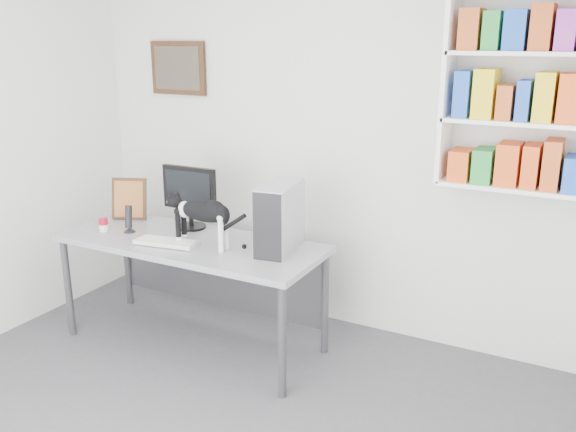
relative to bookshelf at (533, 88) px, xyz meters
The scene contains 11 objects.
room 2.37m from the bookshelf, 127.12° to the right, with size 4.01×4.01×2.70m.
bookshelf is the anchor object (origin of this frame).
wall_art 2.70m from the bookshelf, behind, with size 0.52×0.04×0.42m, color #4F2E19.
desk 2.60m from the bookshelf, 161.32° to the right, with size 1.89×0.73×0.79m, color gray.
monitor 2.39m from the bookshelf, 168.39° to the right, with size 0.44×0.21×0.47m, color black.
keyboard 2.51m from the bookshelf, 158.58° to the right, with size 0.43×0.16×0.03m, color beige.
pc_tower 1.72m from the bookshelf, 157.65° to the right, with size 0.20×0.45×0.45m, color #AEAFB3.
speaker 2.81m from the bookshelf, 163.67° to the right, with size 0.09×0.09×0.21m, color black.
leaning_print 2.95m from the bookshelf, behind, with size 0.27×0.11×0.33m, color #4F2E19.
soup_can 3.01m from the bookshelf, 163.39° to the right, with size 0.06×0.06×0.09m, color #B20F1E.
cat 2.20m from the bookshelf, 157.82° to the right, with size 0.55×0.15×0.34m, color black, non-canonical shape.
Camera 1 is at (1.85, -2.04, 2.14)m, focal length 38.00 mm.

